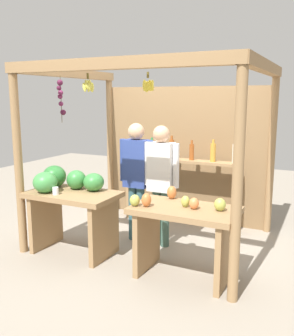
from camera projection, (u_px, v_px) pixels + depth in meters
ground_plane at (154, 240)px, 5.03m from camera, size 12.00×12.00×0.00m
market_stall at (168, 137)px, 5.18m from camera, size 2.74×2.19×2.29m
fruit_counter_left at (69, 197)px, 4.58m from camera, size 1.13×0.67×1.05m
fruit_counter_right at (184, 226)px, 3.93m from camera, size 1.10×0.65×0.91m
bottle_shelf_unit at (181, 173)px, 5.54m from camera, size 1.75×0.22×1.34m
vendor_man at (136, 172)px, 4.90m from camera, size 0.48×0.21×1.57m
vendor_woman at (161, 175)px, 4.70m from camera, size 0.48×0.21×1.56m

